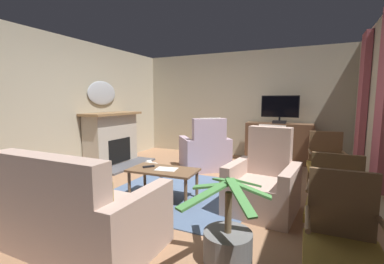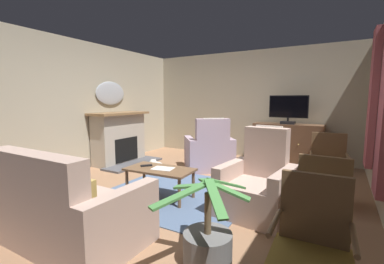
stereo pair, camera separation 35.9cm
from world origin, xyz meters
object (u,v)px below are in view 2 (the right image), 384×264
object	(u,v)px
potted_plant_on_hearth_side	(208,243)
tv_remote	(146,166)
television	(288,109)
sofa_floral	(67,211)
folded_newspaper	(163,168)
wall_mirror_oval	(110,93)
fireplace	(120,139)
armchair_facing_sofa	(209,153)
armchair_near_window	(258,187)
side_chair_nearest_door	(311,250)
side_chair_far_end	(328,166)
tv_cabinet	(287,145)
coffee_table	(160,172)
cat	(157,167)
side_chair_beside_plant	(320,209)

from	to	relation	value
potted_plant_on_hearth_side	tv_remote	bearing A→B (deg)	146.25
television	sofa_floral	xyz separation A→B (m)	(-1.32, -4.40, -0.91)
folded_newspaper	wall_mirror_oval	bearing A→B (deg)	141.07
fireplace	armchair_facing_sofa	bearing A→B (deg)	13.60
armchair_near_window	side_chair_nearest_door	size ratio (longest dim) A/B	1.14
sofa_floral	armchair_near_window	world-z (taller)	armchair_near_window
side_chair_nearest_door	fireplace	bearing A→B (deg)	148.43
sofa_floral	armchair_near_window	xyz separation A→B (m)	(1.47, 1.61, 0.02)
side_chair_nearest_door	side_chair_far_end	world-z (taller)	same
fireplace	armchair_near_window	world-z (taller)	fireplace
wall_mirror_oval	side_chair_far_end	distance (m)	4.56
tv_cabinet	coffee_table	xyz separation A→B (m)	(-1.22, -3.05, -0.04)
sofa_floral	side_chair_nearest_door	bearing A→B (deg)	3.14
tv_cabinet	side_chair_far_end	distance (m)	2.17
cat	side_chair_nearest_door	bearing A→B (deg)	-38.22
tv_cabinet	armchair_facing_sofa	size ratio (longest dim) A/B	1.20
wall_mirror_oval	side_chair_far_end	size ratio (longest dim) A/B	0.86
side_chair_nearest_door	folded_newspaper	bearing A→B (deg)	147.84
wall_mirror_oval	television	size ratio (longest dim) A/B	1.02
armchair_facing_sofa	side_chair_beside_plant	world-z (taller)	armchair_facing_sofa
coffee_table	sofa_floral	bearing A→B (deg)	-94.15
folded_newspaper	potted_plant_on_hearth_side	bearing A→B (deg)	-50.61
tv_cabinet	armchair_facing_sofa	distance (m)	1.82
folded_newspaper	tv_remote	bearing A→B (deg)	171.33
wall_mirror_oval	side_chair_nearest_door	bearing A→B (deg)	-30.11
fireplace	sofa_floral	bearing A→B (deg)	-53.79
wall_mirror_oval	cat	world-z (taller)	wall_mirror_oval
television	folded_newspaper	xyz separation A→B (m)	(-1.17, -2.98, -0.78)
potted_plant_on_hearth_side	side_chair_beside_plant	bearing A→B (deg)	27.42
folded_newspaper	potted_plant_on_hearth_side	world-z (taller)	potted_plant_on_hearth_side
fireplace	side_chair_nearest_door	bearing A→B (deg)	-31.57
armchair_facing_sofa	potted_plant_on_hearth_side	size ratio (longest dim) A/B	1.34
side_chair_nearest_door	television	bearing A→B (deg)	101.76
side_chair_beside_plant	side_chair_far_end	world-z (taller)	side_chair_far_end
tv_cabinet	armchair_facing_sofa	xyz separation A→B (m)	(-1.29, -1.28, -0.08)
coffee_table	potted_plant_on_hearth_side	distance (m)	1.64
cat	armchair_near_window	bearing A→B (deg)	-20.85
wall_mirror_oval	folded_newspaper	distance (m)	2.91
wall_mirror_oval	side_chair_nearest_door	xyz separation A→B (m)	(4.43, -2.57, -1.05)
television	coffee_table	size ratio (longest dim) A/B	0.80
wall_mirror_oval	coffee_table	bearing A→B (deg)	-28.96
coffee_table	side_chair_far_end	world-z (taller)	side_chair_far_end
armchair_facing_sofa	side_chair_far_end	xyz separation A→B (m)	(2.18, -0.70, 0.17)
armchair_facing_sofa	side_chair_beside_plant	xyz separation A→B (m)	(2.19, -2.35, 0.16)
tv_remote	armchair_facing_sofa	world-z (taller)	armchair_facing_sofa
cat	wall_mirror_oval	bearing A→B (deg)	171.07
sofa_floral	side_chair_beside_plant	size ratio (longest dim) A/B	1.66
fireplace	tv_cabinet	world-z (taller)	fireplace
wall_mirror_oval	side_chair_beside_plant	bearing A→B (deg)	-22.81
tv_cabinet	side_chair_beside_plant	size ratio (longest dim) A/B	1.56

